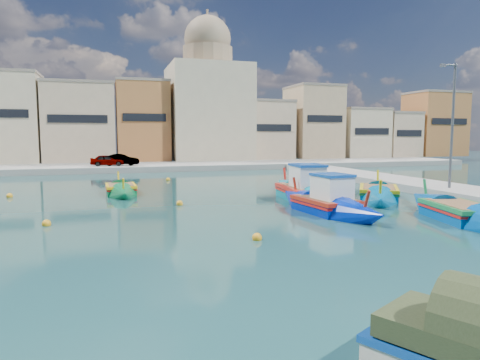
{
  "coord_description": "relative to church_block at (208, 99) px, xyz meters",
  "views": [
    {
      "loc": [
        -2.48,
        -15.24,
        3.73
      ],
      "look_at": [
        4.0,
        6.0,
        1.4
      ],
      "focal_mm": 32.0,
      "sensor_mm": 36.0,
      "label": 1
    }
  ],
  "objects": [
    {
      "name": "ground",
      "position": [
        -10.0,
        -40.0,
        -8.41
      ],
      "size": [
        160.0,
        160.0,
        0.0
      ],
      "primitive_type": "plane",
      "color": "#123737",
      "rests_on": "ground"
    },
    {
      "name": "north_quay",
      "position": [
        -10.0,
        -8.0,
        -8.11
      ],
      "size": [
        80.0,
        8.0,
        0.6
      ],
      "primitive_type": "cube",
      "color": "gray",
      "rests_on": "ground"
    },
    {
      "name": "north_townhouses",
      "position": [
        -3.32,
        -0.64,
        -3.41
      ],
      "size": [
        83.2,
        7.87,
        10.19
      ],
      "color": "tan",
      "rests_on": "ground"
    },
    {
      "name": "church_block",
      "position": [
        0.0,
        0.0,
        0.0
      ],
      "size": [
        10.0,
        10.0,
        19.1
      ],
      "color": "beige",
      "rests_on": "ground"
    },
    {
      "name": "quay_street_lamp",
      "position": [
        7.44,
        -34.0,
        -4.07
      ],
      "size": [
        1.18,
        0.16,
        8.0
      ],
      "color": "#595B60",
      "rests_on": "ground"
    },
    {
      "name": "parked_cars",
      "position": [
        -17.47,
        -9.5,
        -7.23
      ],
      "size": [
        18.39,
        2.55,
        1.2
      ],
      "color": "#4C1919",
      "rests_on": "north_quay"
    },
    {
      "name": "luzzu_turquoise_cabin",
      "position": [
        -1.73,
        -32.75,
        -8.02
      ],
      "size": [
        3.12,
        10.26,
        3.25
      ],
      "color": "#007B9A",
      "rests_on": "ground"
    },
    {
      "name": "luzzu_blue_cabin",
      "position": [
        -2.51,
        -36.91,
        -8.05
      ],
      "size": [
        2.92,
        8.43,
        2.92
      ],
      "color": "#0020A7",
      "rests_on": "ground"
    },
    {
      "name": "luzzu_cyan_mid",
      "position": [
        2.57,
        -33.83,
        -8.14
      ],
      "size": [
        6.49,
        8.34,
        2.56
      ],
      "color": "#0069A2",
      "rests_on": "ground"
    },
    {
      "name": "luzzu_green",
      "position": [
        -11.87,
        -27.21,
        -8.18
      ],
      "size": [
        1.99,
        6.88,
        2.15
      ],
      "color": "#0A6F3A",
      "rests_on": "ground"
    },
    {
      "name": "luzzu_blue_south",
      "position": [
        2.23,
        -40.36,
        -8.13
      ],
      "size": [
        4.1,
        9.3,
        2.62
      ],
      "color": "#004DA0",
      "rests_on": "ground"
    },
    {
      "name": "tender_near",
      "position": [
        -7.39,
        -50.44,
        -7.96
      ],
      "size": [
        2.77,
        3.33,
        1.44
      ],
      "color": "beige",
      "rests_on": "ground"
    },
    {
      "name": "mooring_buoys",
      "position": [
        -8.72,
        -32.82,
        -8.33
      ],
      "size": [
        24.18,
        21.5,
        0.36
      ],
      "color": "orange",
      "rests_on": "ground"
    }
  ]
}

